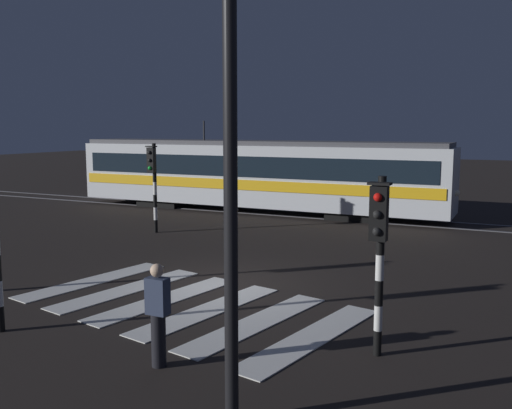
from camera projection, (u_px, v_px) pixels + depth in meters
name	position (u px, v px, depth m)	size (l,w,h in m)	color
ground_plane	(225.00, 285.00, 14.00)	(120.00, 120.00, 0.00)	black
rail_near	(348.00, 221.00, 23.50)	(80.00, 0.12, 0.03)	#59595E
rail_far	(357.00, 216.00, 24.78)	(80.00, 0.12, 0.03)	#59595E
crosswalk_zebra	(186.00, 304.00, 12.43)	(7.83, 5.51, 0.02)	silver
traffic_light_corner_near_right	(379.00, 240.00, 9.34)	(0.36, 0.42, 3.07)	black
traffic_light_corner_far_left	(153.00, 174.00, 20.58)	(0.36, 0.42, 3.28)	black
street_lamp_near_kerb	(220.00, 50.00, 6.66)	(0.44, 1.21, 7.57)	black
tram	(254.00, 174.00, 25.90)	(17.71, 2.58, 4.15)	silver
pedestrian_waiting_at_kerb	(158.00, 314.00, 9.14)	(0.36, 0.24, 1.71)	black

